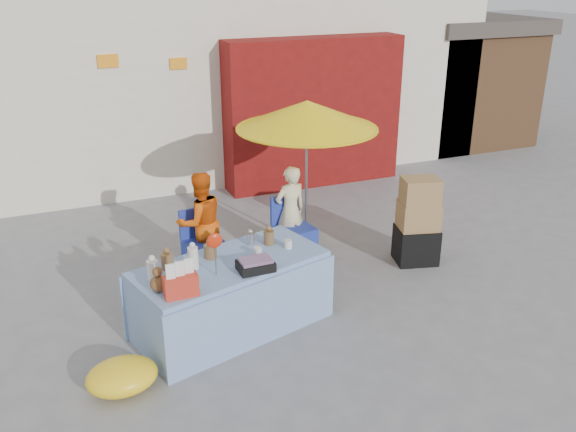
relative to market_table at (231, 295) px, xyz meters
name	(u,v)px	position (x,y,z in m)	size (l,w,h in m)	color
ground	(290,318)	(0.66, -0.08, -0.41)	(80.00, 80.00, 0.00)	slate
market_table	(231,295)	(0.00, 0.00, 0.00)	(2.29, 1.50, 1.27)	#7D9AC8
chair_left	(205,255)	(0.07, 1.37, -0.16)	(0.55, 0.54, 0.85)	#21339A
chair_right	(294,240)	(1.32, 1.37, -0.16)	(0.55, 0.54, 0.85)	#21339A
vendor_orange	(201,222)	(0.08, 1.50, 0.26)	(0.65, 0.51, 1.34)	#E1540B
vendor_beige	(290,211)	(1.33, 1.50, 0.22)	(0.46, 0.30, 1.27)	beige
umbrella	(307,115)	(1.63, 1.65, 1.48)	(1.90, 1.90, 2.09)	gray
box_stack	(418,224)	(2.79, 0.62, 0.14)	(0.63, 0.56, 1.19)	black
tarp_bundle	(122,376)	(-1.28, -0.64, -0.26)	(0.67, 0.54, 0.30)	yellow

